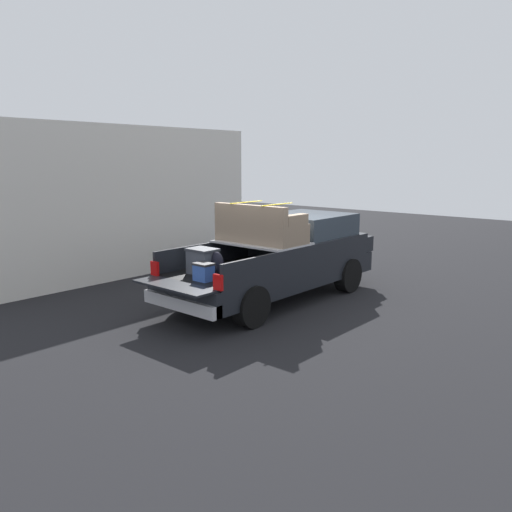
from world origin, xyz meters
name	(u,v)px	position (x,y,z in m)	size (l,w,h in m)	color
ground_plane	(273,300)	(0.00, 0.00, 0.00)	(40.00, 40.00, 0.00)	black
pickup_truck	(283,256)	(0.36, 0.00, 0.96)	(6.05, 2.06, 2.23)	black
building_facade	(129,202)	(-0.60, 4.49, 2.01)	(8.48, 0.36, 4.03)	silver
trash_can	(258,248)	(2.79, 2.86, 0.50)	(0.60, 0.60, 0.98)	#3F4C66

